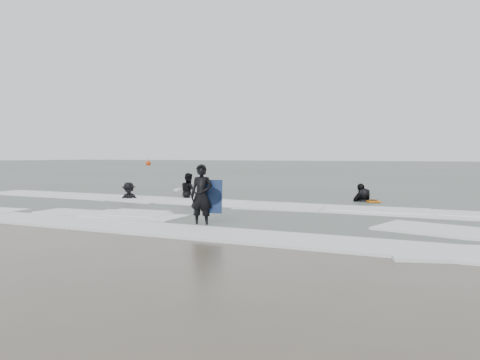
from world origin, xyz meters
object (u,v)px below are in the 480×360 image
at_px(surfer_centre, 202,226).
at_px(surfer_right_near, 361,202).
at_px(surfer_wading, 189,199).
at_px(surfer_right_far, 365,203).
at_px(surfer_breaker, 129,201).
at_px(buoy, 148,163).

relative_size(surfer_centre, surfer_right_near, 0.91).
bearing_deg(surfer_right_near, surfer_wading, -40.03).
distance_m(surfer_centre, surfer_right_far, 9.27).
bearing_deg(surfer_breaker, surfer_right_far, -7.76).
bearing_deg(surfer_wading, surfer_breaker, 77.93).
bearing_deg(surfer_right_near, surfer_right_far, 83.08).
bearing_deg(surfer_right_far, surfer_breaker, -12.03).
distance_m(surfer_breaker, buoy, 75.01).
bearing_deg(surfer_breaker, buoy, 98.13).
height_order(surfer_right_far, buoy, buoy).
bearing_deg(surfer_wading, surfer_right_near, -125.80).
xyz_separation_m(surfer_wading, surfer_right_far, (7.64, 1.93, 0.00)).
xyz_separation_m(surfer_breaker, surfer_right_far, (9.73, 3.65, 0.00)).
height_order(surfer_centre, surfer_right_far, surfer_centre).
bearing_deg(surfer_breaker, surfer_centre, -65.27).
bearing_deg(surfer_wading, surfer_right_far, -127.18).
xyz_separation_m(surfer_breaker, surfer_right_near, (9.56, 3.80, 0.00)).
distance_m(surfer_wading, buoy, 74.92).
xyz_separation_m(surfer_centre, buoy, (-51.42, 65.50, 0.42)).
relative_size(surfer_wading, surfer_breaker, 1.06).
bearing_deg(surfer_breaker, surfer_right_near, -6.65).
bearing_deg(surfer_centre, surfer_breaker, 133.18).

